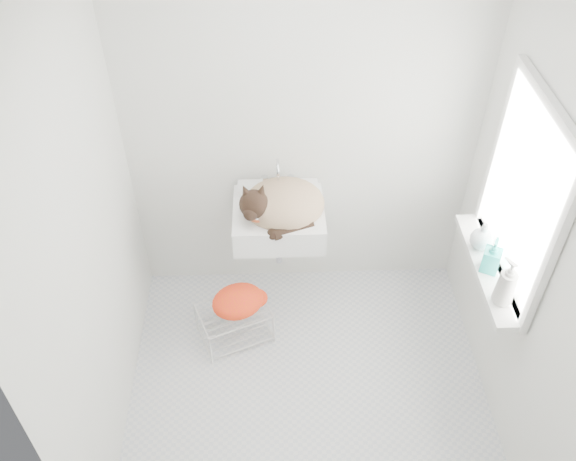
{
  "coord_description": "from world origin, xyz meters",
  "views": [
    {
      "loc": [
        -0.2,
        -2.17,
        3.31
      ],
      "look_at": [
        -0.11,
        0.5,
        0.88
      ],
      "focal_mm": 38.26,
      "sensor_mm": 36.0,
      "label": 1
    }
  ],
  "objects_px": {
    "bottle_b": "(488,269)",
    "bottle_c": "(480,247)",
    "cat": "(280,205)",
    "sink": "(279,208)",
    "wire_rack": "(234,321)",
    "bottle_a": "(501,301)"
  },
  "relations": [
    {
      "from": "cat",
      "to": "bottle_a",
      "type": "relative_size",
      "value": 2.22
    },
    {
      "from": "cat",
      "to": "bottle_a",
      "type": "bearing_deg",
      "value": -39.47
    },
    {
      "from": "wire_rack",
      "to": "bottle_b",
      "type": "bearing_deg",
      "value": -9.97
    },
    {
      "from": "sink",
      "to": "wire_rack",
      "type": "xyz_separation_m",
      "value": [
        -0.31,
        -0.31,
        -0.7
      ]
    },
    {
      "from": "wire_rack",
      "to": "bottle_c",
      "type": "xyz_separation_m",
      "value": [
        1.46,
        -0.08,
        0.7
      ]
    },
    {
      "from": "bottle_a",
      "to": "bottle_b",
      "type": "height_order",
      "value": "bottle_a"
    },
    {
      "from": "bottle_b",
      "to": "cat",
      "type": "bearing_deg",
      "value": 154.43
    },
    {
      "from": "cat",
      "to": "bottle_c",
      "type": "relative_size",
      "value": 3.08
    },
    {
      "from": "cat",
      "to": "bottle_b",
      "type": "xyz_separation_m",
      "value": [
        1.15,
        -0.55,
        -0.04
      ]
    },
    {
      "from": "wire_rack",
      "to": "sink",
      "type": "bearing_deg",
      "value": 45.36
    },
    {
      "from": "wire_rack",
      "to": "bottle_c",
      "type": "height_order",
      "value": "bottle_c"
    },
    {
      "from": "cat",
      "to": "wire_rack",
      "type": "xyz_separation_m",
      "value": [
        -0.32,
        -0.29,
        -0.74
      ]
    },
    {
      "from": "sink",
      "to": "bottle_c",
      "type": "distance_m",
      "value": 1.22
    },
    {
      "from": "wire_rack",
      "to": "bottle_a",
      "type": "height_order",
      "value": "bottle_a"
    },
    {
      "from": "bottle_b",
      "to": "bottle_c",
      "type": "height_order",
      "value": "bottle_b"
    },
    {
      "from": "sink",
      "to": "wire_rack",
      "type": "height_order",
      "value": "sink"
    },
    {
      "from": "sink",
      "to": "bottle_b",
      "type": "height_order",
      "value": "sink"
    },
    {
      "from": "sink",
      "to": "bottle_b",
      "type": "relative_size",
      "value": 2.72
    },
    {
      "from": "bottle_a",
      "to": "bottle_b",
      "type": "distance_m",
      "value": 0.24
    },
    {
      "from": "bottle_b",
      "to": "bottle_c",
      "type": "xyz_separation_m",
      "value": [
        0.0,
        0.18,
        0.0
      ]
    },
    {
      "from": "sink",
      "to": "bottle_c",
      "type": "xyz_separation_m",
      "value": [
        1.16,
        -0.39,
        0.0
      ]
    },
    {
      "from": "bottle_a",
      "to": "bottle_b",
      "type": "xyz_separation_m",
      "value": [
        0.0,
        0.24,
        0.0
      ]
    }
  ]
}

